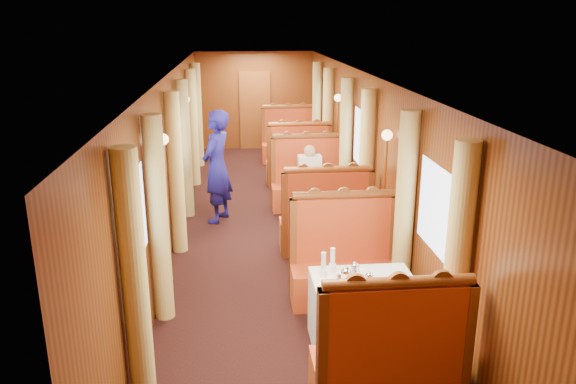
{
  "coord_description": "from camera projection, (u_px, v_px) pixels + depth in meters",
  "views": [
    {
      "loc": [
        -0.51,
        -8.6,
        3.29
      ],
      "look_at": [
        0.17,
        -1.39,
        1.05
      ],
      "focal_mm": 35.0,
      "sensor_mm": 36.0,
      "label": 1
    }
  ],
  "objects": [
    {
      "name": "teapot_left",
      "position": [
        346.0,
        278.0,
        5.59
      ],
      "size": [
        0.2,
        0.17,
        0.14
      ],
      "primitive_type": null,
      "rotation": [
        0.0,
        0.0,
        -0.27
      ],
      "color": "silver",
      "rests_on": "tea_tray"
    },
    {
      "name": "doorway_far",
      "position": [
        255.0,
        111.0,
        14.58
      ],
      "size": [
        0.8,
        0.04,
        2.0
      ],
      "primitive_type": "cube",
      "color": "brown",
      "rests_on": "floor"
    },
    {
      "name": "table_near",
      "position": [
        362.0,
        312.0,
        5.83
      ],
      "size": [
        1.05,
        0.72,
        0.75
      ],
      "primitive_type": "cube",
      "color": "white",
      "rests_on": "floor"
    },
    {
      "name": "curtain_right_far_b",
      "position": [
        317.0,
        114.0,
        13.05
      ],
      "size": [
        0.22,
        0.22,
        2.35
      ],
      "primitive_type": "cylinder",
      "color": "#DECB72",
      "rests_on": "floor"
    },
    {
      "name": "cup_outboard",
      "position": [
        333.0,
        262.0,
        5.86
      ],
      "size": [
        0.08,
        0.08,
        0.26
      ],
      "rotation": [
        0.0,
        0.0,
        0.12
      ],
      "color": "white",
      "rests_on": "table_near"
    },
    {
      "name": "fruit_plate",
      "position": [
        394.0,
        281.0,
        5.64
      ],
      "size": [
        0.23,
        0.23,
        0.05
      ],
      "rotation": [
        0.0,
        0.0,
        0.26
      ],
      "color": "white",
      "rests_on": "table_near"
    },
    {
      "name": "window_left_far",
      "position": [
        190.0,
        109.0,
        11.97
      ],
      "size": [
        0.01,
        1.2,
        0.9
      ],
      "primitive_type": null,
      "rotation": [
        1.57,
        0.0,
        1.57
      ],
      "color": "#98ADCC",
      "rests_on": "wall_left"
    },
    {
      "name": "curtain_right_near_b",
      "position": [
        404.0,
        213.0,
        6.39
      ],
      "size": [
        0.22,
        0.22,
        2.35
      ],
      "primitive_type": "cylinder",
      "color": "#DECB72",
      "rests_on": "floor"
    },
    {
      "name": "curtain_left_near_a",
      "position": [
        135.0,
        285.0,
        4.66
      ],
      "size": [
        0.22,
        0.22,
        2.35
      ],
      "primitive_type": "cylinder",
      "color": "#DECB72",
      "rests_on": "floor"
    },
    {
      "name": "banquette_far_aft",
      "position": [
        289.0,
        144.0,
        13.44
      ],
      "size": [
        1.3,
        0.55,
        1.34
      ],
      "color": "#A51E12",
      "rests_on": "floor"
    },
    {
      "name": "banquette_near_aft",
      "position": [
        344.0,
        267.0,
        6.78
      ],
      "size": [
        1.3,
        0.55,
        1.34
      ],
      "color": "#A51E12",
      "rests_on": "floor"
    },
    {
      "name": "curtain_right_far_a",
      "position": [
        328.0,
        126.0,
        11.56
      ],
      "size": [
        0.22,
        0.22,
        2.35
      ],
      "primitive_type": "cylinder",
      "color": "#DECB72",
      "rests_on": "floor"
    },
    {
      "name": "curtain_left_near_b",
      "position": [
        159.0,
        221.0,
        6.14
      ],
      "size": [
        0.22,
        0.22,
        2.35
      ],
      "primitive_type": "cylinder",
      "color": "#DECB72",
      "rests_on": "floor"
    },
    {
      "name": "teapot_back",
      "position": [
        355.0,
        271.0,
        5.76
      ],
      "size": [
        0.17,
        0.14,
        0.12
      ],
      "primitive_type": null,
      "rotation": [
        0.0,
        0.0,
        -0.21
      ],
      "color": "silver",
      "rests_on": "tea_tray"
    },
    {
      "name": "banquette_mid_aft",
      "position": [
        308.0,
        185.0,
        10.11
      ],
      "size": [
        1.3,
        0.55,
        1.34
      ],
      "color": "#A51E12",
      "rests_on": "floor"
    },
    {
      "name": "rose_vase_mid",
      "position": [
        314.0,
        172.0,
        9.03
      ],
      "size": [
        0.06,
        0.06,
        0.36
      ],
      "rotation": [
        0.0,
        0.0,
        0.16
      ],
      "color": "silver",
      "rests_on": "table_mid"
    },
    {
      "name": "sconce_left_aft",
      "position": [
        187.0,
        127.0,
        10.33
      ],
      "size": [
        0.14,
        0.14,
        1.95
      ],
      "color": "#BF8C3F",
      "rests_on": "floor"
    },
    {
      "name": "cup_inboard",
      "position": [
        323.0,
        267.0,
        5.75
      ],
      "size": [
        0.08,
        0.08,
        0.26
      ],
      "rotation": [
        0.0,
        0.0,
        -0.42
      ],
      "color": "white",
      "rests_on": "table_near"
    },
    {
      "name": "sconce_right_aft",
      "position": [
        337.0,
        124.0,
        10.58
      ],
      "size": [
        0.14,
        0.14,
        1.95
      ],
      "color": "#BF8C3F",
      "rests_on": "floor"
    },
    {
      "name": "ceiling",
      "position": [
        268.0,
        73.0,
        8.46
      ],
      "size": [
        3.0,
        12.0,
        0.01
      ],
      "primitive_type": null,
      "rotation": [
        3.14,
        0.0,
        0.0
      ],
      "color": "silver",
      "rests_on": "wall_left"
    },
    {
      "name": "rose_vase_far",
      "position": [
        294.0,
        131.0,
        12.31
      ],
      "size": [
        0.06,
        0.06,
        0.36
      ],
      "rotation": [
        0.0,
        0.0,
        0.29
      ],
      "color": "silver",
      "rests_on": "table_far"
    },
    {
      "name": "table_far",
      "position": [
        293.0,
        155.0,
        12.49
      ],
      "size": [
        1.05,
        0.72,
        0.75
      ],
      "primitive_type": "cube",
      "color": "white",
      "rests_on": "floor"
    },
    {
      "name": "sconce_left_fore",
      "position": [
        166.0,
        178.0,
        7.0
      ],
      "size": [
        0.14,
        0.14,
        1.95
      ],
      "color": "#BF8C3F",
      "rests_on": "floor"
    },
    {
      "name": "curtain_left_mid_a",
      "position": [
        176.0,
        174.0,
        7.99
      ],
      "size": [
        0.22,
        0.22,
        2.35
      ],
      "primitive_type": "cylinder",
      "color": "#DECB72",
      "rests_on": "floor"
    },
    {
      "name": "table_mid",
      "position": [
        315.0,
        205.0,
        9.16
      ],
      "size": [
        1.05,
        0.72,
        0.75
      ],
      "primitive_type": "cube",
      "color": "white",
      "rests_on": "floor"
    },
    {
      "name": "wall_right",
      "position": [
        363.0,
        152.0,
        8.97
      ],
      "size": [
        0.01,
        12.0,
        2.5
      ],
      "primitive_type": null,
      "rotation": [
        1.57,
        0.0,
        -1.57
      ],
      "color": "brown",
      "rests_on": "floor"
    },
    {
      "name": "banquette_far_fwd",
      "position": [
        298.0,
        165.0,
        11.51
      ],
      "size": [
        1.3,
        0.55,
        1.34
      ],
      "color": "#A51E12",
      "rests_on": "floor"
    },
    {
      "name": "sconce_right_fore",
      "position": [
        385.0,
        173.0,
        7.25
      ],
      "size": [
        0.14,
        0.14,
        1.95
      ],
      "color": "#BF8C3F",
      "rests_on": "floor"
    },
    {
      "name": "floor",
      "position": [
        270.0,
        228.0,
        9.2
      ],
      "size": [
        3.0,
        12.0,
        0.01
      ],
      "primitive_type": null,
      "color": "black",
      "rests_on": "ground"
    },
    {
      "name": "wall_left",
      "position": [
        173.0,
        156.0,
        8.7
      ],
      "size": [
        0.01,
        12.0,
        2.5
      ],
      "primitive_type": null,
      "rotation": [
        1.57,
        0.0,
        1.57
      ],
      "color": "brown",
      "rests_on": "floor"
    },
    {
      "name": "curtain_right_near_a",
      "position": [
        456.0,
        272.0,
        4.91
      ],
      "size": [
        0.22,
        0.22,
        2.35
      ],
      "primitive_type": "cylinder",
      "color": "#DECB72",
      "rests_on": "floor"
    },
    {
      "name": "curtain_left_mid_b",
      "position": [
        185.0,
        150.0,
        9.47
      ],
      "size": [
        0.22,
        0.22,
        2.35
      ],
      "primitive_type": "cylinder",
      "color": "#DECB72",
      "rests_on": "floor"
    },
    {
      "name": "curtain_right_mid_b",
      "position": [
        346.0,
        146.0,
        9.72
      ],
      "size": [
        0.22,
        0.22,
        2.35
      ],
      "primitive_type": "cylinder",
      "color": "#DECB72",
      "rests_on": "floor"
    },
    {
      "name": "curtain_right_mid_a",
      "position": [
        366.0,
        169.0,
        8.24
      ],
      "size": [
        0.22,
        0.22,
        2.35
      ],
      "primitive_type": "cylinder",
      "color": "#DECB72",
      "rests_on": "floor"
    },
    {
      "name": "passenger",
      "position": [
        310.0,
        172.0,
        9.75
      ],
      "size": [
        0.4,
        0.44,
        0.76
      ],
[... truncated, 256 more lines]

